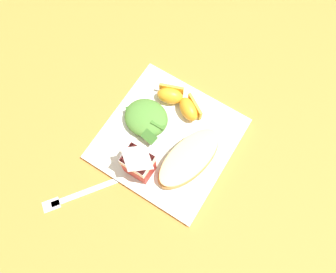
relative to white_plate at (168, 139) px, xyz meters
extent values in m
plane|color=#C67A33|center=(0.00, 0.00, -0.01)|extent=(3.00, 3.00, 0.00)
cube|color=white|center=(0.00, 0.00, 0.00)|extent=(0.28, 0.28, 0.02)
ellipsoid|color=#B77F42|center=(-0.07, 0.02, 0.02)|extent=(0.12, 0.18, 0.03)
ellipsoid|color=#B22D19|center=(-0.07, 0.02, 0.03)|extent=(0.10, 0.17, 0.01)
ellipsoid|color=#EAD184|center=(-0.07, 0.02, 0.04)|extent=(0.11, 0.18, 0.01)
ellipsoid|color=#4C8433|center=(0.06, -0.01, 0.03)|extent=(0.10, 0.09, 0.04)
cube|color=#3D7028|center=(0.03, -0.01, 0.04)|extent=(0.04, 0.03, 0.02)
cube|color=#336023|center=(0.03, 0.03, 0.03)|extent=(0.04, 0.03, 0.02)
cube|color=#336023|center=(0.10, -0.01, 0.03)|extent=(0.04, 0.04, 0.01)
cube|color=#5B8E3D|center=(0.07, -0.01, 0.04)|extent=(0.03, 0.02, 0.01)
cube|color=#B7332D|center=(0.01, 0.09, 0.05)|extent=(0.06, 0.04, 0.09)
cube|color=white|center=(0.01, 0.09, 0.08)|extent=(0.06, 0.05, 0.03)
pyramid|color=white|center=(0.01, 0.09, 0.11)|extent=(0.06, 0.04, 0.02)
ellipsoid|color=orange|center=(-0.01, -0.08, 0.03)|extent=(0.07, 0.06, 0.04)
cube|color=gold|center=(-0.01, -0.09, 0.03)|extent=(0.05, 0.03, 0.03)
ellipsoid|color=orange|center=(0.05, -0.08, 0.03)|extent=(0.07, 0.05, 0.04)
cube|color=gold|center=(0.05, -0.10, 0.03)|extent=(0.06, 0.03, 0.03)
cube|color=silver|center=(0.08, 0.19, -0.01)|extent=(0.11, 0.14, 0.01)
cube|color=silver|center=(0.13, 0.26, -0.01)|extent=(0.04, 0.04, 0.01)
camera|label=1|loc=(-0.13, 0.21, 0.71)|focal=35.31mm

